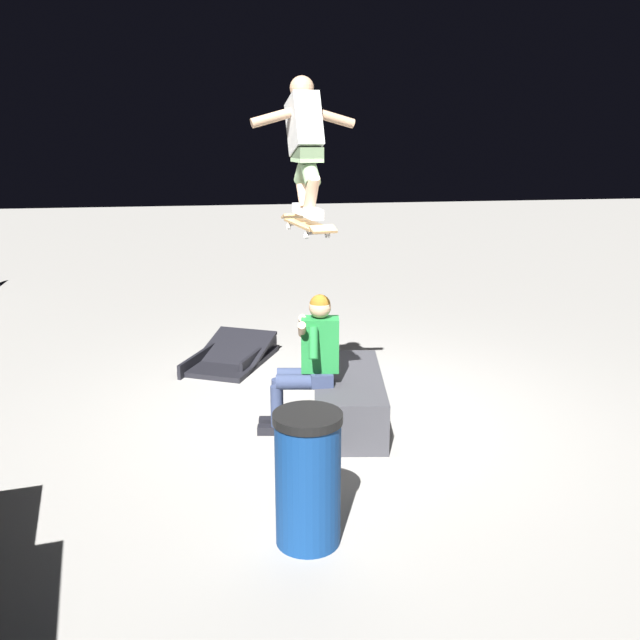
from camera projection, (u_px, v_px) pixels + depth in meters
The scene contains 7 objects.
ground_plane at pixel (341, 416), 6.77m from camera, with size 40.00×40.00×0.00m, color gray.
ledge_box_main at pixel (348, 398), 6.60m from camera, with size 1.54×0.64×0.47m, color #38383D.
person_sitting_on_ledge at pixel (308, 357), 6.27m from camera, with size 0.60×0.78×1.31m.
skateboard at pixel (307, 225), 5.76m from camera, with size 1.04×0.34×0.13m.
skater_airborne at pixel (305, 140), 5.62m from camera, with size 0.63×0.89×1.12m.
kicker_ramp at pixel (230, 358), 8.29m from camera, with size 1.45×1.24×0.36m.
trash_bin at pixel (308, 478), 4.59m from camera, with size 0.46×0.46×0.94m.
Camera 1 is at (-6.16, 1.18, 2.72)m, focal length 38.61 mm.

